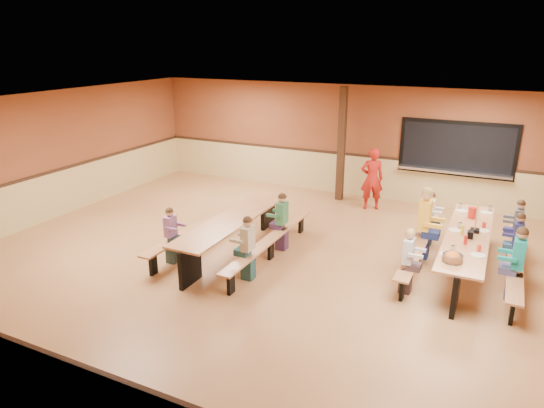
% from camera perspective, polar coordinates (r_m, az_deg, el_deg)
% --- Properties ---
extents(ground, '(12.00, 12.00, 0.00)m').
position_cam_1_polar(ground, '(9.43, 0.56, -7.07)').
color(ground, '#9D663B').
rests_on(ground, ground).
extents(room_envelope, '(12.04, 10.04, 3.02)m').
position_cam_1_polar(room_envelope, '(9.15, 0.57, -3.17)').
color(room_envelope, brown).
rests_on(room_envelope, ground).
extents(kitchen_pass_through, '(2.78, 0.28, 1.38)m').
position_cam_1_polar(kitchen_pass_through, '(12.95, 20.87, 5.85)').
color(kitchen_pass_through, black).
rests_on(kitchen_pass_through, ground).
extents(structural_post, '(0.18, 0.18, 3.00)m').
position_cam_1_polar(structural_post, '(12.94, 8.17, 6.92)').
color(structural_post, '#321D10').
rests_on(structural_post, ground).
extents(cafeteria_table_main, '(1.91, 3.70, 0.74)m').
position_cam_1_polar(cafeteria_table_main, '(9.62, 21.90, -4.53)').
color(cafeteria_table_main, '#B57348').
rests_on(cafeteria_table_main, ground).
extents(cafeteria_table_second, '(1.91, 3.70, 0.74)m').
position_cam_1_polar(cafeteria_table_second, '(9.80, -4.49, -2.74)').
color(cafeteria_table_second, '#B57348').
rests_on(cafeteria_table_second, ground).
extents(seated_child_white_left, '(0.34, 0.28, 1.14)m').
position_cam_1_polar(seated_child_white_left, '(8.51, 15.65, -6.53)').
color(seated_child_white_left, silver).
rests_on(seated_child_white_left, ground).
extents(seated_adult_yellow, '(0.47, 0.38, 1.41)m').
position_cam_1_polar(seated_adult_yellow, '(9.92, 17.46, -2.21)').
color(seated_adult_yellow, yellow).
rests_on(seated_adult_yellow, ground).
extents(seated_child_grey_left, '(0.33, 0.27, 1.13)m').
position_cam_1_polar(seated_child_grey_left, '(10.66, 18.02, -1.63)').
color(seated_child_grey_left, white).
rests_on(seated_child_grey_left, ground).
extents(seated_child_teal_right, '(0.39, 0.32, 1.26)m').
position_cam_1_polar(seated_child_teal_right, '(8.92, 26.86, -6.34)').
color(seated_child_teal_right, teal).
rests_on(seated_child_teal_right, ground).
extents(seated_child_navy_right, '(0.34, 0.28, 1.14)m').
position_cam_1_polar(seated_child_navy_right, '(9.96, 26.83, -4.16)').
color(seated_child_navy_right, navy).
rests_on(seated_child_navy_right, ground).
extents(seated_child_char_right, '(0.35, 0.28, 1.16)m').
position_cam_1_polar(seated_child_char_right, '(10.69, 26.85, -2.62)').
color(seated_child_char_right, '#4C5057').
rests_on(seated_child_char_right, ground).
extents(seated_child_purple_sec, '(0.32, 0.26, 1.11)m').
position_cam_1_polar(seated_child_purple_sec, '(9.48, -11.80, -3.68)').
color(seated_child_purple_sec, '#8D598D').
rests_on(seated_child_purple_sec, ground).
extents(seated_child_green_sec, '(0.36, 0.29, 1.19)m').
position_cam_1_polar(seated_child_green_sec, '(9.86, 1.19, -2.14)').
color(seated_child_green_sec, '#357048').
rests_on(seated_child_green_sec, ground).
extents(seated_child_tan_sec, '(0.35, 0.29, 1.18)m').
position_cam_1_polar(seated_child_tan_sec, '(8.65, -2.85, -5.25)').
color(seated_child_tan_sec, '#B0A58B').
rests_on(seated_child_tan_sec, ground).
extents(standing_woman, '(0.68, 0.59, 1.59)m').
position_cam_1_polar(standing_woman, '(12.48, 11.68, 2.94)').
color(standing_woman, '#A91A13').
rests_on(standing_woman, ground).
extents(punch_pitcher, '(0.16, 0.16, 0.22)m').
position_cam_1_polar(punch_pitcher, '(10.43, 22.48, -0.93)').
color(punch_pitcher, red).
rests_on(punch_pitcher, cafeteria_table_main).
extents(chip_bowl, '(0.32, 0.32, 0.15)m').
position_cam_1_polar(chip_bowl, '(8.29, 20.47, -5.90)').
color(chip_bowl, orange).
rests_on(chip_bowl, cafeteria_table_main).
extents(napkin_dispenser, '(0.10, 0.14, 0.13)m').
position_cam_1_polar(napkin_dispenser, '(9.37, 22.31, -3.35)').
color(napkin_dispenser, black).
rests_on(napkin_dispenser, cafeteria_table_main).
extents(condiment_mustard, '(0.06, 0.06, 0.17)m').
position_cam_1_polar(condiment_mustard, '(9.51, 21.49, -2.80)').
color(condiment_mustard, yellow).
rests_on(condiment_mustard, cafeteria_table_main).
extents(condiment_ketchup, '(0.06, 0.06, 0.17)m').
position_cam_1_polar(condiment_ketchup, '(9.05, 21.81, -3.93)').
color(condiment_ketchup, '#B2140F').
rests_on(condiment_ketchup, cafeteria_table_main).
extents(table_paddle, '(0.16, 0.16, 0.56)m').
position_cam_1_polar(table_paddle, '(9.67, 22.82, -2.30)').
color(table_paddle, black).
rests_on(table_paddle, cafeteria_table_main).
extents(place_settings, '(0.65, 3.30, 0.11)m').
position_cam_1_polar(place_settings, '(9.53, 22.09, -3.04)').
color(place_settings, beige).
rests_on(place_settings, cafeteria_table_main).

